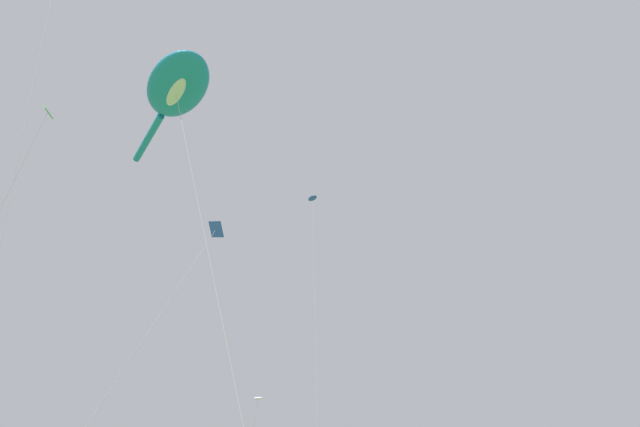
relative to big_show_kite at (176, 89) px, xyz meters
The scene contains 5 objects.
big_show_kite is the anchor object (origin of this frame).
small_kite_tiny_distant 20.97m from the big_show_kite, 33.49° to the left, with size 0.84×2.28×26.09m.
small_kite_delta_white 18.57m from the big_show_kite, 39.10° to the left, with size 0.75×2.64×7.79m.
small_kite_streamer_purple 8.28m from the big_show_kite, ahead, with size 5.04×0.96×12.39m.
small_kite_bird_shape 7.76m from the big_show_kite, 128.52° to the left, with size 0.91×4.58×19.16m.
Camera 1 is at (-9.86, -0.69, 1.58)m, focal length 26.11 mm.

